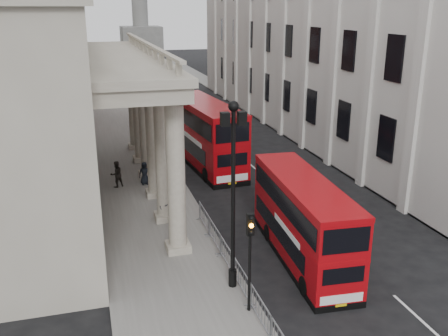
{
  "coord_description": "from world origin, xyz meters",
  "views": [
    {
      "loc": [
        -6.26,
        -14.71,
        12.02
      ],
      "look_at": [
        0.93,
        10.84,
        3.36
      ],
      "focal_mm": 40.0,
      "sensor_mm": 36.0,
      "label": 1
    }
  ],
  "objects_px": {
    "lamp_post_north": "(142,80)",
    "pedestrian_a": "(165,206)",
    "traffic_light": "(250,245)",
    "bus_far": "(205,133)",
    "lamp_post_mid": "(168,111)",
    "pedestrian_b": "(116,174)",
    "bus_near": "(303,218)",
    "lamp_post_south": "(233,185)",
    "pedestrian_c": "(144,173)"
  },
  "relations": [
    {
      "from": "lamp_post_mid",
      "to": "pedestrian_b",
      "type": "height_order",
      "value": "lamp_post_mid"
    },
    {
      "from": "lamp_post_mid",
      "to": "bus_near",
      "type": "xyz_separation_m",
      "value": [
        4.11,
        -14.22,
        -2.77
      ]
    },
    {
      "from": "lamp_post_mid",
      "to": "pedestrian_a",
      "type": "xyz_separation_m",
      "value": [
        -1.72,
        -8.27,
        -3.85
      ]
    },
    {
      "from": "lamp_post_south",
      "to": "lamp_post_north",
      "type": "xyz_separation_m",
      "value": [
        0.0,
        32.0,
        0.0
      ]
    },
    {
      "from": "lamp_post_mid",
      "to": "traffic_light",
      "type": "bearing_deg",
      "value": -89.68
    },
    {
      "from": "pedestrian_b",
      "to": "pedestrian_c",
      "type": "xyz_separation_m",
      "value": [
        1.92,
        0.04,
        -0.12
      ]
    },
    {
      "from": "bus_near",
      "to": "bus_far",
      "type": "height_order",
      "value": "bus_far"
    },
    {
      "from": "traffic_light",
      "to": "bus_far",
      "type": "distance_m",
      "value": 20.31
    },
    {
      "from": "lamp_post_north",
      "to": "pedestrian_b",
      "type": "xyz_separation_m",
      "value": [
        -4.01,
        -17.62,
        -3.87
      ]
    },
    {
      "from": "traffic_light",
      "to": "bus_near",
      "type": "bearing_deg",
      "value": 43.46
    },
    {
      "from": "lamp_post_mid",
      "to": "pedestrian_b",
      "type": "xyz_separation_m",
      "value": [
        -4.01,
        -1.62,
        -3.87
      ]
    },
    {
      "from": "lamp_post_south",
      "to": "pedestrian_b",
      "type": "distance_m",
      "value": 15.42
    },
    {
      "from": "bus_near",
      "to": "traffic_light",
      "type": "bearing_deg",
      "value": -132.68
    },
    {
      "from": "pedestrian_a",
      "to": "pedestrian_b",
      "type": "relative_size",
      "value": 1.02
    },
    {
      "from": "bus_far",
      "to": "lamp_post_north",
      "type": "bearing_deg",
      "value": 97.45
    },
    {
      "from": "bus_near",
      "to": "pedestrian_a",
      "type": "relative_size",
      "value": 5.09
    },
    {
      "from": "lamp_post_north",
      "to": "bus_far",
      "type": "relative_size",
      "value": 0.71
    },
    {
      "from": "traffic_light",
      "to": "bus_near",
      "type": "distance_m",
      "value": 5.6
    },
    {
      "from": "lamp_post_south",
      "to": "traffic_light",
      "type": "height_order",
      "value": "lamp_post_south"
    },
    {
      "from": "bus_near",
      "to": "pedestrian_b",
      "type": "height_order",
      "value": "bus_near"
    },
    {
      "from": "bus_far",
      "to": "pedestrian_a",
      "type": "xyz_separation_m",
      "value": [
        -4.87,
        -10.33,
        -1.55
      ]
    },
    {
      "from": "bus_near",
      "to": "bus_far",
      "type": "xyz_separation_m",
      "value": [
        -0.96,
        16.28,
        0.47
      ]
    },
    {
      "from": "bus_far",
      "to": "pedestrian_c",
      "type": "bearing_deg",
      "value": -150.42
    },
    {
      "from": "lamp_post_south",
      "to": "lamp_post_mid",
      "type": "relative_size",
      "value": 1.0
    },
    {
      "from": "pedestrian_c",
      "to": "pedestrian_a",
      "type": "bearing_deg",
      "value": -89.54
    },
    {
      "from": "pedestrian_a",
      "to": "pedestrian_c",
      "type": "distance_m",
      "value": 6.7
    },
    {
      "from": "lamp_post_north",
      "to": "bus_far",
      "type": "height_order",
      "value": "lamp_post_north"
    },
    {
      "from": "traffic_light",
      "to": "pedestrian_b",
      "type": "distance_m",
      "value": 17.03
    },
    {
      "from": "bus_far",
      "to": "traffic_light",
      "type": "bearing_deg",
      "value": -103.86
    },
    {
      "from": "bus_near",
      "to": "pedestrian_b",
      "type": "bearing_deg",
      "value": 126.65
    },
    {
      "from": "lamp_post_south",
      "to": "bus_far",
      "type": "bearing_deg",
      "value": 80.13
    },
    {
      "from": "pedestrian_a",
      "to": "pedestrian_b",
      "type": "xyz_separation_m",
      "value": [
        -2.29,
        6.65,
        -0.02
      ]
    },
    {
      "from": "lamp_post_south",
      "to": "bus_near",
      "type": "bearing_deg",
      "value": 23.41
    },
    {
      "from": "traffic_light",
      "to": "pedestrian_c",
      "type": "xyz_separation_m",
      "value": [
        -2.2,
        16.43,
        -2.18
      ]
    },
    {
      "from": "lamp_post_mid",
      "to": "pedestrian_a",
      "type": "relative_size",
      "value": 4.4
    },
    {
      "from": "bus_far",
      "to": "pedestrian_a",
      "type": "height_order",
      "value": "bus_far"
    },
    {
      "from": "bus_near",
      "to": "pedestrian_c",
      "type": "bearing_deg",
      "value": 119.99
    },
    {
      "from": "pedestrian_c",
      "to": "bus_far",
      "type": "bearing_deg",
      "value": 32.12
    },
    {
      "from": "bus_far",
      "to": "pedestrian_b",
      "type": "xyz_separation_m",
      "value": [
        -7.15,
        -3.68,
        -1.57
      ]
    },
    {
      "from": "pedestrian_b",
      "to": "bus_near",
      "type": "bearing_deg",
      "value": 97.52
    },
    {
      "from": "traffic_light",
      "to": "pedestrian_a",
      "type": "xyz_separation_m",
      "value": [
        -1.82,
        9.74,
        -2.04
      ]
    },
    {
      "from": "lamp_post_north",
      "to": "bus_near",
      "type": "xyz_separation_m",
      "value": [
        4.11,
        -30.22,
        -2.77
      ]
    },
    {
      "from": "lamp_post_south",
      "to": "lamp_post_mid",
      "type": "distance_m",
      "value": 16.0
    },
    {
      "from": "lamp_post_south",
      "to": "lamp_post_mid",
      "type": "bearing_deg",
      "value": 90.0
    },
    {
      "from": "lamp_post_south",
      "to": "pedestrian_a",
      "type": "relative_size",
      "value": 4.4
    },
    {
      "from": "lamp_post_mid",
      "to": "lamp_post_north",
      "type": "height_order",
      "value": "same"
    },
    {
      "from": "lamp_post_mid",
      "to": "bus_far",
      "type": "xyz_separation_m",
      "value": [
        3.14,
        2.06,
        -2.3
      ]
    },
    {
      "from": "pedestrian_b",
      "to": "pedestrian_c",
      "type": "bearing_deg",
      "value": 155.82
    },
    {
      "from": "lamp_post_mid",
      "to": "traffic_light",
      "type": "xyz_separation_m",
      "value": [
        0.1,
        -18.02,
        -1.8
      ]
    },
    {
      "from": "lamp_post_north",
      "to": "pedestrian_a",
      "type": "distance_m",
      "value": 24.64
    }
  ]
}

